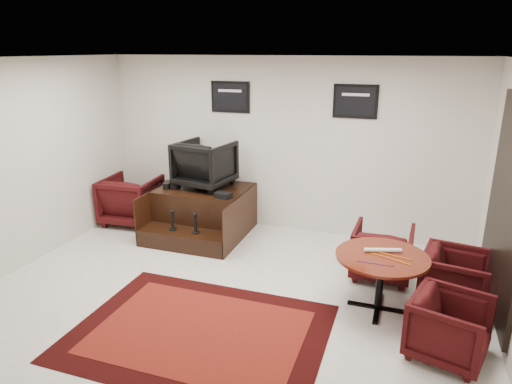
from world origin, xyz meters
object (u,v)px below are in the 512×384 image
at_px(armchair_side, 131,198).
at_px(table_chair_corner, 450,325).
at_px(table_chair_back, 382,249).
at_px(meeting_table, 382,262).
at_px(table_chair_window, 456,277).
at_px(shine_chair, 205,162).
at_px(shine_podium, 203,213).

distance_m(armchair_side, table_chair_corner, 5.42).
bearing_deg(table_chair_back, armchair_side, -6.54).
xyz_separation_m(meeting_table, table_chair_window, (0.82, 0.36, -0.22)).
relative_size(armchair_side, table_chair_window, 1.21).
distance_m(shine_chair, meeting_table, 3.37).
height_order(shine_podium, shine_chair, shine_chair).
height_order(armchair_side, table_chair_corner, armchair_side).
height_order(armchair_side, table_chair_back, armchair_side).
relative_size(shine_chair, armchair_side, 0.93).
distance_m(armchair_side, table_chair_window, 5.22).
distance_m(armchair_side, table_chair_back, 4.28).
relative_size(meeting_table, table_chair_corner, 1.47).
xyz_separation_m(meeting_table, table_chair_back, (-0.04, 0.84, -0.21)).
bearing_deg(armchair_side, table_chair_corner, 152.90).
bearing_deg(armchair_side, shine_chair, -178.53).
relative_size(shine_chair, meeting_table, 0.80).
bearing_deg(table_chair_window, table_chair_back, 70.99).
height_order(table_chair_back, table_chair_corner, table_chair_back).
bearing_deg(armchair_side, table_chair_window, 163.85).
distance_m(shine_chair, table_chair_window, 4.02).
height_order(armchair_side, meeting_table, armchair_side).
bearing_deg(shine_chair, shine_podium, 98.38).
height_order(shine_podium, table_chair_corner, shine_podium).
bearing_deg(table_chair_window, table_chair_corner, -176.50).
distance_m(meeting_table, table_chair_window, 0.93).
xyz_separation_m(armchair_side, table_chair_back, (4.24, -0.62, -0.07)).
distance_m(shine_podium, shine_chair, 0.83).
xyz_separation_m(shine_podium, table_chair_corner, (3.63, -2.11, 0.01)).
bearing_deg(meeting_table, table_chair_corner, -43.13).
relative_size(shine_podium, table_chair_back, 1.94).
height_order(meeting_table, table_chair_back, table_chair_back).
distance_m(meeting_table, table_chair_back, 0.87).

